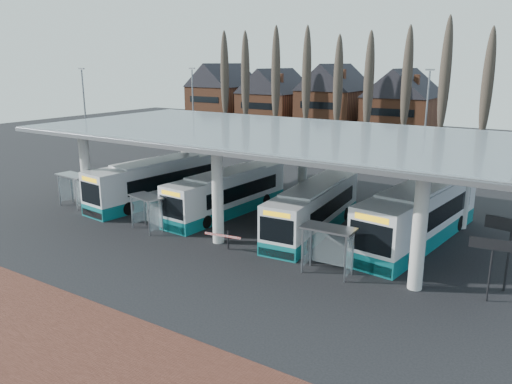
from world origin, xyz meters
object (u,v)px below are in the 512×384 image
Objects in this scene: bus_2 at (314,209)px; bus_3 at (420,215)px; bus_0 at (158,182)px; shelter_0 at (75,183)px; shelter_1 at (148,205)px; bus_1 at (228,193)px; shelter_2 at (329,239)px.

bus_3 is at bearing 10.45° from bus_2.
bus_0 reaches higher than shelter_0.
bus_2 is 10.87m from shelter_1.
bus_0 reaches higher than bus_2.
shelter_0 is 8.77m from shelter_1.
bus_0 is at bearing -172.99° from bus_1.
shelter_2 is at bearing 2.71° from shelter_0.
shelter_2 reaches higher than shelter_0.
bus_3 reaches higher than shelter_1.
shelter_0 reaches higher than shelter_1.
bus_3 is 4.80× the size of shelter_1.
bus_2 is at bearing 20.03° from shelter_0.
shelter_0 is at bearing -152.14° from bus_1.
bus_0 is 7.06m from shelter_1.
bus_1 is at bearing 173.43° from bus_2.
bus_0 is 20.04m from bus_3.
shelter_1 is (4.37, -5.54, 0.11)m from bus_0.
bus_1 is 7.08m from bus_2.
bus_0 is 0.94× the size of bus_3.
bus_0 is at bearing -167.58° from bus_3.
bus_3 is at bearing 39.42° from shelter_1.
shelter_1 is (-15.59, -7.42, 0.01)m from bus_3.
shelter_1 is at bearing -147.51° from bus_3.
shelter_0 is (-4.34, -4.51, 0.24)m from bus_0.
shelter_1 is at bearing -1.29° from shelter_0.
shelter_0 is at bearing -170.21° from bus_2.
bus_2 is at bearing 6.99° from bus_0.
bus_1 is 12.29m from shelter_2.
shelter_1 is at bearing -106.49° from bus_1.
shelter_0 is at bearing -127.61° from bus_0.
bus_2 is 6.56m from bus_3.
bus_0 reaches higher than bus_1.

